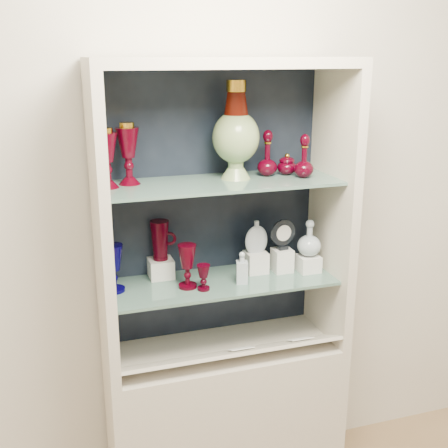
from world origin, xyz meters
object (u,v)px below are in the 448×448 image
object	(u,v)px
clear_round_decanter	(309,239)
cobalt_goblet	(114,268)
ruby_goblet_tall	(187,266)
pedestal_lamp_left	(107,158)
ruby_decanter_b	(304,155)
flat_flask	(256,236)
lidded_bowl	(287,164)
clear_square_bottle	(242,267)
cameo_medallion	(283,234)
pedestal_lamp_right	(128,154)
ruby_pitcher	(160,240)
enamel_urn	(236,130)
ruby_decanter_a	(268,150)
ruby_goblet_small	(203,277)

from	to	relation	value
clear_round_decanter	cobalt_goblet	bearing A→B (deg)	177.47
ruby_goblet_tall	pedestal_lamp_left	bearing A→B (deg)	169.64
ruby_decanter_b	cobalt_goblet	size ratio (longest dim) A/B	0.97
ruby_decanter_b	flat_flask	distance (m)	0.40
lidded_bowl	clear_square_bottle	distance (m)	0.47
ruby_decanter_b	clear_square_bottle	distance (m)	0.52
clear_round_decanter	cameo_medallion	size ratio (longest dim) A/B	1.12
pedestal_lamp_right	clear_square_bottle	xyz separation A→B (m)	(0.42, -0.11, -0.47)
ruby_pitcher	ruby_decanter_b	bearing A→B (deg)	6.10
lidded_bowl	ruby_pitcher	world-z (taller)	lidded_bowl
lidded_bowl	ruby_goblet_tall	size ratio (longest dim) A/B	0.50
clear_square_bottle	enamel_urn	bearing A→B (deg)	90.31
ruby_decanter_b	pedestal_lamp_left	bearing A→B (deg)	175.83
pedestal_lamp_right	cobalt_goblet	size ratio (longest dim) A/B	1.22
lidded_bowl	cobalt_goblet	xyz separation A→B (m)	(-0.73, -0.02, -0.37)
ruby_pitcher	flat_flask	distance (m)	0.41
pedestal_lamp_right	enamel_urn	size ratio (longest dim) A/B	0.61
ruby_goblet_tall	ruby_pitcher	bearing A→B (deg)	119.87
clear_square_bottle	clear_round_decanter	distance (m)	0.33
pedestal_lamp_right	cameo_medallion	distance (m)	0.73
enamel_urn	lidded_bowl	xyz separation A→B (m)	(0.23, 0.01, -0.15)
flat_flask	ruby_decanter_a	bearing A→B (deg)	-8.03
pedestal_lamp_left	flat_flask	distance (m)	0.71
pedestal_lamp_left	ruby_decanter_b	world-z (taller)	pedestal_lamp_left
enamel_urn	cobalt_goblet	size ratio (longest dim) A/B	2.00
pedestal_lamp_right	ruby_pitcher	bearing A→B (deg)	22.65
pedestal_lamp_left	ruby_goblet_small	world-z (taller)	pedestal_lamp_left
ruby_decanter_a	cobalt_goblet	distance (m)	0.78
flat_flask	cameo_medallion	world-z (taller)	cameo_medallion
pedestal_lamp_left	ruby_decanter_a	distance (m)	0.65
pedestal_lamp_left	clear_square_bottle	xyz separation A→B (m)	(0.51, -0.07, -0.46)
clear_round_decanter	ruby_decanter_a	bearing A→B (deg)	162.58
pedestal_lamp_right	ruby_goblet_small	world-z (taller)	pedestal_lamp_right
lidded_bowl	cobalt_goblet	distance (m)	0.82
cobalt_goblet	lidded_bowl	bearing A→B (deg)	1.40
ruby_goblet_tall	cameo_medallion	bearing A→B (deg)	6.44
lidded_bowl	clear_round_decanter	bearing A→B (deg)	-30.64
pedestal_lamp_left	cameo_medallion	size ratio (longest dim) A/B	1.64
ruby_pitcher	clear_round_decanter	distance (m)	0.63
flat_flask	clear_round_decanter	distance (m)	0.23
flat_flask	cameo_medallion	distance (m)	0.11
ruby_decanter_b	clear_square_bottle	bearing A→B (deg)	-176.27
cobalt_goblet	cameo_medallion	size ratio (longest dim) A/B	1.42
pedestal_lamp_right	ruby_decanter_b	xyz separation A→B (m)	(0.69, -0.09, -0.02)
ruby_decanter_a	clear_square_bottle	xyz separation A→B (m)	(-0.14, -0.09, -0.46)
ruby_decanter_b	cameo_medallion	distance (m)	0.35
ruby_decanter_b	flat_flask	xyz separation A→B (m)	(-0.17, 0.08, -0.35)
cameo_medallion	clear_square_bottle	bearing A→B (deg)	-168.46
pedestal_lamp_right	ruby_pitcher	xyz separation A→B (m)	(0.12, 0.05, -0.37)
ruby_pitcher	flat_flask	size ratio (longest dim) A/B	1.16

